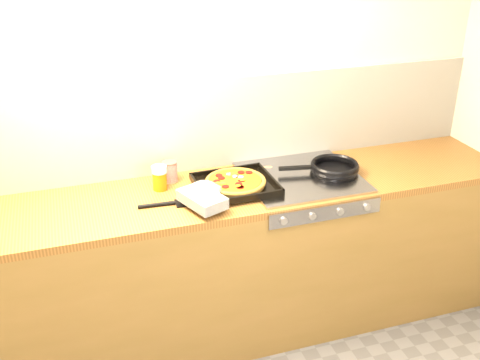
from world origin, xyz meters
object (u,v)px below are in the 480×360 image
object	(u,v)px
pizza_on_tray	(226,186)
tomato_can	(170,172)
juice_glass	(160,178)
frying_pan	(333,167)

from	to	relation	value
pizza_on_tray	tomato_can	xyz separation A→B (m)	(-0.24, 0.23, 0.01)
tomato_can	juice_glass	world-z (taller)	juice_glass
tomato_can	pizza_on_tray	bearing A→B (deg)	-44.56
pizza_on_tray	tomato_can	world-z (taller)	tomato_can
frying_pan	tomato_can	bearing A→B (deg)	167.84
pizza_on_tray	juice_glass	bearing A→B (deg)	152.87
frying_pan	tomato_can	size ratio (longest dim) A/B	4.07
pizza_on_tray	tomato_can	bearing A→B (deg)	135.44
tomato_can	juice_glass	distance (m)	0.10
pizza_on_tray	frying_pan	size ratio (longest dim) A/B	1.15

